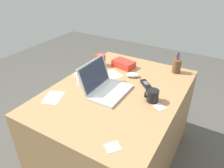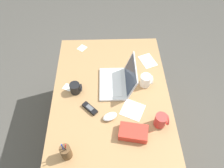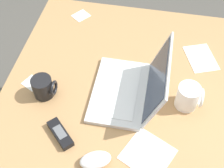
{
  "view_description": "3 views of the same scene",
  "coord_description": "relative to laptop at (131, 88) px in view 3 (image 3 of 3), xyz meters",
  "views": [
    {
      "loc": [
        -1.21,
        -0.67,
        1.6
      ],
      "look_at": [
        -0.08,
        -0.0,
        0.83
      ],
      "focal_mm": 34.01,
      "sensor_mm": 36.0,
      "label": 1
    },
    {
      "loc": [
        1.03,
        -0.02,
        2.17
      ],
      "look_at": [
        -0.05,
        0.01,
        0.77
      ],
      "focal_mm": 34.66,
      "sensor_mm": 36.0,
      "label": 2
    },
    {
      "loc": [
        0.66,
        0.12,
        1.74
      ],
      "look_at": [
        -0.04,
        -0.01,
        0.83
      ],
      "focal_mm": 48.12,
      "sensor_mm": 36.0,
      "label": 3
    }
  ],
  "objects": [
    {
      "name": "coffee_mug_tall",
      "position": [
        0.06,
        -0.35,
        -0.0
      ],
      "size": [
        0.08,
        0.1,
        0.09
      ],
      "color": "black",
      "rests_on": "desk"
    },
    {
      "name": "desk",
      "position": [
        0.07,
        -0.06,
        -0.42
      ],
      "size": [
        1.27,
        0.94,
        0.74
      ],
      "primitive_type": "cube",
      "color": "#A87C4F",
      "rests_on": "ground"
    },
    {
      "name": "paper_note_right",
      "position": [
        -0.45,
        -0.33,
        -0.04
      ],
      "size": [
        0.1,
        0.1,
        0.0
      ],
      "primitive_type": "cube",
      "rotation": [
        0.0,
        0.0,
        -0.65
      ],
      "color": "white",
      "rests_on": "desk"
    },
    {
      "name": "computer_mouse",
      "position": [
        0.31,
        -0.08,
        -0.03
      ],
      "size": [
        0.11,
        0.13,
        0.04
      ],
      "primitive_type": "ellipsoid",
      "rotation": [
        0.0,
        0.0,
        0.42
      ],
      "color": "white",
      "rests_on": "desk"
    },
    {
      "name": "paper_note_left",
      "position": [
        0.02,
        -0.42,
        -0.04
      ],
      "size": [
        0.09,
        0.09,
        0.0
      ],
      "primitive_type": "cube",
      "rotation": [
        0.0,
        0.0,
        -0.49
      ],
      "color": "white",
      "rests_on": "desk"
    },
    {
      "name": "cordless_phone",
      "position": [
        0.23,
        -0.23,
        -0.03
      ],
      "size": [
        0.12,
        0.12,
        0.03
      ],
      "color": "black",
      "rests_on": "desk"
    },
    {
      "name": "paper_note_front",
      "position": [
        -0.26,
        0.28,
        -0.04
      ],
      "size": [
        0.2,
        0.17,
        0.0
      ],
      "primitive_type": "cube",
      "rotation": [
        0.0,
        0.0,
        0.37
      ],
      "color": "white",
      "rests_on": "desk"
    },
    {
      "name": "laptop",
      "position": [
        0.0,
        0.0,
        0.0
      ],
      "size": [
        0.34,
        0.29,
        0.22
      ],
      "color": "silver",
      "rests_on": "desk"
    },
    {
      "name": "paper_note_near_laptop",
      "position": [
        0.25,
        0.1,
        -0.04
      ],
      "size": [
        0.21,
        0.21,
        0.0
      ],
      "primitive_type": "cube",
      "rotation": [
        0.0,
        0.0,
        -0.45
      ],
      "color": "white",
      "rests_on": "desk"
    },
    {
      "name": "coffee_mug_spare",
      "position": [
        0.01,
        0.23,
        0.01
      ],
      "size": [
        0.09,
        0.1,
        0.1
      ],
      "color": "white",
      "rests_on": "desk"
    }
  ]
}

